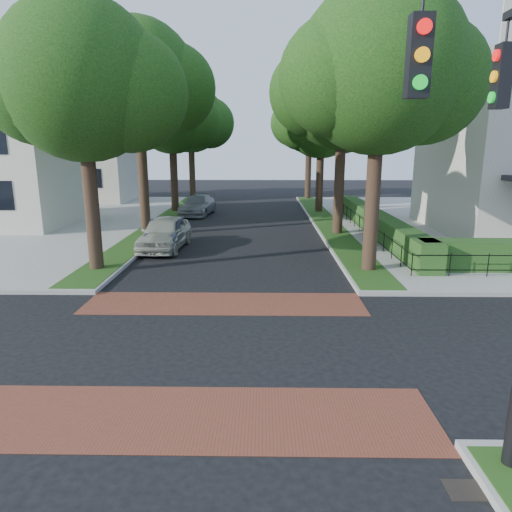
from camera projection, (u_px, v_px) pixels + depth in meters
The scene contains 20 objects.
ground at pixel (214, 345), 11.66m from camera, with size 120.00×120.00×0.00m, color black.
crosswalk_far at pixel (224, 303), 14.77m from camera, with size 9.00×2.20×0.01m, color brown.
crosswalk_near at pixel (196, 417), 8.55m from camera, with size 9.00×2.20×0.01m, color brown.
storm_drain at pixel (468, 490), 6.74m from camera, with size 0.65×0.45×0.01m, color black.
grass_strip_ne at pixel (326, 221), 30.12m from camera, with size 1.60×29.80×0.02m, color #234513.
grass_strip_nw at pixel (163, 221), 30.28m from camera, with size 1.60×29.80×0.02m, color #234513.
tree_right_near at pixel (381, 72), 16.84m from camera, with size 7.75×6.67×10.66m.
tree_right_mid at pixel (344, 89), 24.54m from camera, with size 8.25×7.09×11.22m.
tree_right_far at pixel (322, 119), 33.52m from camera, with size 7.25×6.23×9.74m.
tree_right_back at pixel (310, 121), 42.19m from camera, with size 7.50×6.45×10.20m.
tree_left_near at pixel (86, 83), 17.08m from camera, with size 7.50×6.45×10.20m.
tree_left_mid at pixel (141, 82), 24.62m from camera, with size 8.00×6.88×11.48m.
tree_left_far at pixel (173, 117), 33.63m from camera, with size 7.00×6.02×9.86m.
tree_left_back at pixel (192, 120), 42.33m from camera, with size 7.75×6.66×10.44m.
hedge_main_road at pixel (376, 222), 25.96m from camera, with size 1.00×18.00×1.20m, color #1C4618.
fence_main_road at pixel (362, 225), 26.00m from camera, with size 0.06×18.00×0.90m, color black, non-canonical shape.
house_left_far at pixel (81, 146), 41.83m from camera, with size 10.00×9.00×10.14m.
parked_car_front at pixel (165, 233), 22.43m from camera, with size 1.92×4.78×1.63m, color #B0B2A0.
parked_car_middle at pixel (166, 234), 22.65m from camera, with size 1.52×4.35×1.43m, color #202431.
parked_car_rear at pixel (198, 205), 33.84m from camera, with size 2.01×4.94×1.43m, color gray.
Camera 1 is at (1.25, -10.79, 4.95)m, focal length 32.00 mm.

